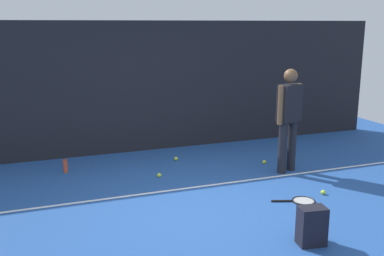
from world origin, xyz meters
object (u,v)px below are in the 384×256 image
Objects in this scene: tennis_ball_by_fence at (323,192)px; tennis_ball_far_left at (264,162)px; backpack at (311,226)px; tennis_racket at (302,201)px; water_bottle at (65,166)px; tennis_player at (289,114)px; tennis_ball_mid_court at (159,175)px; tennis_ball_near_player at (176,159)px.

tennis_ball_far_left is (-0.08, 1.58, 0.00)m from tennis_ball_by_fence.
tennis_ball_by_fence is at bearing -122.56° from backpack.
tennis_racket is 0.46m from tennis_ball_by_fence.
tennis_player is at bearing -19.18° from water_bottle.
tennis_player reaches higher than tennis_ball_mid_court.
tennis_ball_by_fence is at bearing 66.92° from tennis_player.
backpack is 6.67× the size of tennis_ball_near_player.
tennis_ball_mid_court and tennis_ball_far_left have the same top height.
backpack is at bearing -131.20° from tennis_ball_by_fence.
tennis_racket is 9.65× the size of tennis_ball_mid_court.
tennis_player reaches higher than water_bottle.
backpack reaches higher than tennis_ball_mid_court.
tennis_ball_mid_court is 1.92m from tennis_ball_far_left.
water_bottle reaches higher than tennis_racket.
backpack is 4.20m from water_bottle.
tennis_player is at bearing -38.24° from tennis_ball_near_player.
water_bottle is at bearing 151.49° from tennis_ball_mid_court.
tennis_player is 1.44m from tennis_ball_by_fence.
backpack reaches higher than water_bottle.
tennis_ball_far_left reaches higher than tennis_racket.
backpack reaches higher than tennis_ball_far_left.
tennis_ball_mid_court is at bearing 142.46° from tennis_ball_by_fence.
tennis_ball_near_player is at bearing -74.41° from backpack.
tennis_player is 25.76× the size of tennis_ball_mid_court.
tennis_ball_mid_court is at bearing -28.51° from water_bottle.
tennis_ball_mid_court is at bearing 151.94° from tennis_racket.
tennis_racket is at bearing 47.54° from tennis_player.
tennis_racket is 2.86× the size of water_bottle.
tennis_ball_by_fence and tennis_ball_far_left have the same top height.
tennis_player is 2.16m from tennis_ball_near_player.
tennis_ball_mid_court is (-0.53, -0.76, 0.00)m from tennis_ball_near_player.
backpack is at bearing -56.06° from water_bottle.
tennis_ball_near_player is at bearing 0.19° from water_bottle.
tennis_player is 1.06m from tennis_ball_far_left.
tennis_ball_near_player is 2.73m from tennis_ball_by_fence.
backpack is 6.67× the size of tennis_ball_far_left.
tennis_ball_near_player is 1.57m from tennis_ball_far_left.
tennis_ball_by_fence is at bearing -34.07° from water_bottle.
tennis_ball_near_player is at bearing 152.53° from tennis_ball_far_left.
tennis_ball_near_player is 1.92m from water_bottle.
tennis_racket is 9.65× the size of tennis_ball_near_player.
water_bottle reaches higher than tennis_ball_far_left.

